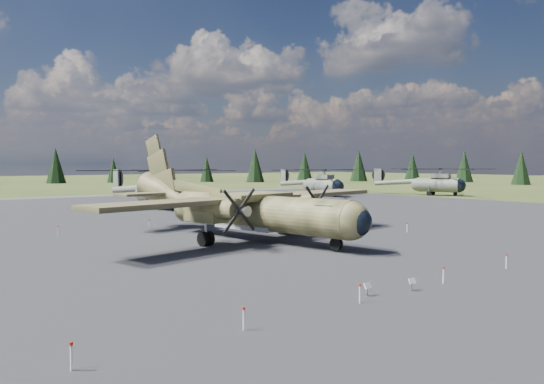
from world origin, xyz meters
TOP-DOWN VIEW (x-y plane):
  - ground at (0.00, 0.00)m, footprint 500.00×500.00m
  - apron at (0.00, 10.00)m, footprint 120.00×120.00m
  - transport_plane at (3.04, 5.37)m, footprint 27.86×25.08m
  - helicopter_near at (9.80, 34.18)m, footprint 22.21×25.06m
  - helicopter_mid at (45.55, 41.52)m, footprint 19.55×22.99m
  - helicopter_far at (64.40, 30.37)m, footprint 25.59×25.73m
  - info_placard_left at (-2.84, -12.89)m, footprint 0.41×0.18m
  - info_placard_right at (-0.45, -13.49)m, footprint 0.41×0.21m
  - barrier_fence at (-0.46, -0.08)m, footprint 33.12×29.62m
  - treeline at (3.25, 6.35)m, footprint 297.94×288.46m

SIDE VIEW (x-z plane):
  - ground at x=0.00m, z-range 0.00..0.00m
  - apron at x=0.00m, z-range -0.02..0.02m
  - info_placard_right at x=-0.45m, z-range 0.10..0.72m
  - info_placard_left at x=-2.84m, z-range 0.11..0.74m
  - barrier_fence at x=-0.46m, z-range 0.08..0.93m
  - transport_plane at x=3.04m, z-range -1.95..7.22m
  - helicopter_mid at x=45.55m, z-range 1.03..5.97m
  - helicopter_far at x=64.40m, z-range 1.06..6.14m
  - helicopter_near at x=9.80m, z-range 1.09..6.31m
  - treeline at x=3.25m, z-range -0.74..10.22m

